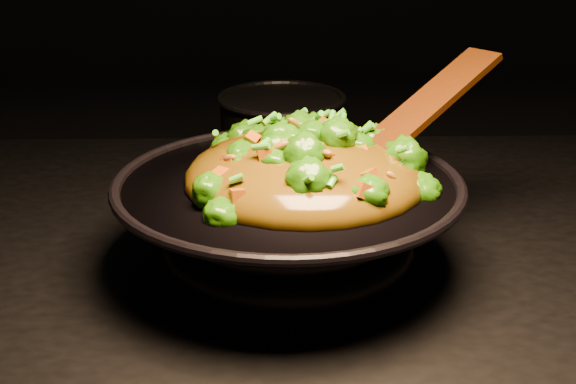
{
  "coord_description": "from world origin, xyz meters",
  "views": [
    {
      "loc": [
        0.03,
        -0.95,
        1.36
      ],
      "look_at": [
        0.05,
        -0.06,
        1.0
      ],
      "focal_mm": 50.0,
      "sensor_mm": 36.0,
      "label": 1
    }
  ],
  "objects": [
    {
      "name": "spatula",
      "position": [
        0.19,
        -0.02,
        1.07
      ],
      "size": [
        0.27,
        0.25,
        0.14
      ],
      "primitive_type": "cube",
      "rotation": [
        0.0,
        -0.38,
        0.71
      ],
      "color": "#331604",
      "rests_on": "wok"
    },
    {
      "name": "back_pot",
      "position": [
        0.05,
        0.32,
        0.96
      ],
      "size": [
        0.24,
        0.24,
        0.12
      ],
      "primitive_type": "cylinder",
      "rotation": [
        0.0,
        0.0,
        -0.22
      ],
      "color": "black",
      "rests_on": "stovetop"
    },
    {
      "name": "stir_fry",
      "position": [
        0.07,
        -0.07,
        1.06
      ],
      "size": [
        0.3,
        0.3,
        0.1
      ],
      "primitive_type": null,
      "rotation": [
        0.0,
        0.0,
        -0.04
      ],
      "color": "#276807",
      "rests_on": "wok"
    },
    {
      "name": "wok",
      "position": [
        0.05,
        -0.07,
        0.96
      ],
      "size": [
        0.49,
        0.49,
        0.11
      ],
      "primitive_type": null,
      "rotation": [
        0.0,
        0.0,
        -0.26
      ],
      "color": "black",
      "rests_on": "stovetop"
    }
  ]
}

